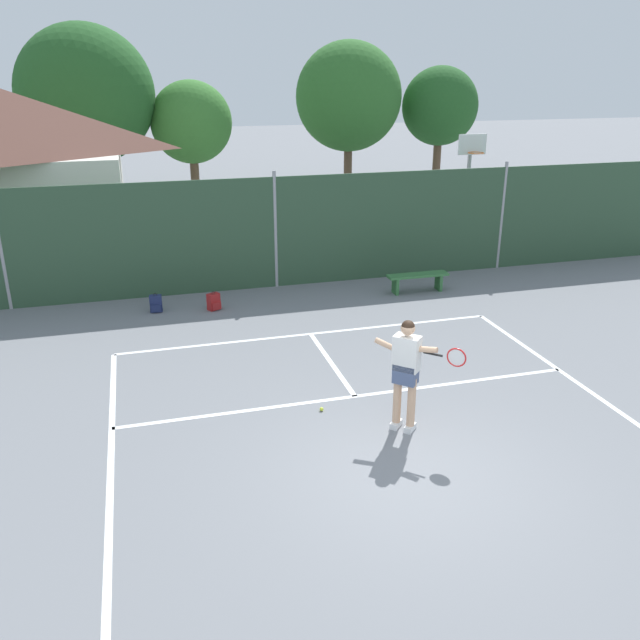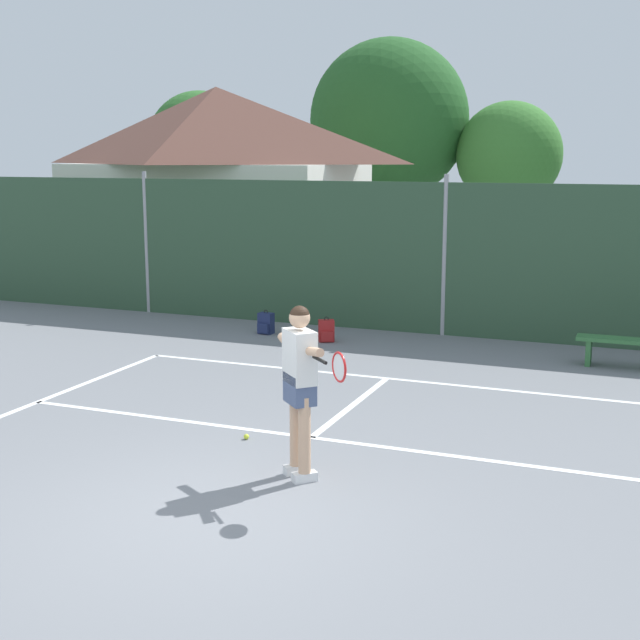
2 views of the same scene
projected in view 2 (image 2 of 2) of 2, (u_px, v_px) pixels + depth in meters
ground_plane at (212, 516)px, 8.23m from camera, size 120.00×120.00×0.00m
court_markings at (243, 491)px, 8.82m from camera, size 8.30×11.10×0.01m
chainlink_fence at (444, 260)px, 16.16m from camera, size 26.09×0.09×3.01m
clubhouse_building at (218, 183)px, 22.71m from camera, size 7.55×4.90×5.06m
treeline_backdrop at (500, 130)px, 26.86m from camera, size 25.49×4.67×7.04m
tennis_player at (301, 376)px, 8.98m from camera, size 1.13×0.97×1.85m
tennis_ball at (246, 437)px, 10.42m from camera, size 0.07×0.07×0.07m
backpack_navy at (266, 324)px, 16.49m from camera, size 0.29×0.26×0.46m
backpack_red at (326, 331)px, 15.79m from camera, size 0.34×0.33×0.46m
courtside_bench at (628, 346)px, 13.81m from camera, size 1.60×0.36×0.48m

